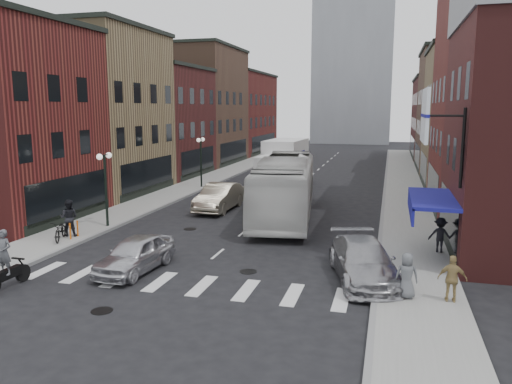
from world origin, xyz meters
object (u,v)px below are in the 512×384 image
at_px(motorcycle_rider, 6,261).
at_px(parked_bicycle, 61,230).
at_px(ped_left_solo, 69,218).
at_px(streetlamp_near, 105,175).
at_px(box_truck, 283,164).
at_px(ped_right_a, 440,235).
at_px(sedan_left_far, 219,197).
at_px(streetlamp_far, 201,153).
at_px(ped_right_b, 452,279).
at_px(sedan_left_near, 135,254).
at_px(ped_right_c, 407,276).
at_px(curb_car, 364,261).
at_px(billboard_sign, 427,117).
at_px(transit_bus, 285,187).
at_px(bike_rack, 74,230).

height_order(motorcycle_rider, parked_bicycle, motorcycle_rider).
bearing_deg(motorcycle_rider, ped_left_solo, 108.59).
distance_m(streetlamp_near, box_truck, 17.78).
relative_size(ped_left_solo, ped_right_a, 1.18).
height_order(sedan_left_far, ped_right_a, ped_right_a).
distance_m(streetlamp_far, box_truck, 6.80).
bearing_deg(ped_right_b, parked_bicycle, -8.27).
xyz_separation_m(sedan_left_near, ped_right_c, (10.39, -0.51, 0.22)).
relative_size(box_truck, ped_right_a, 5.72).
xyz_separation_m(streetlamp_near, parked_bicycle, (-0.55, -3.25, -2.28)).
distance_m(sedan_left_near, sedan_left_far, 12.35).
distance_m(curb_car, parked_bicycle, 14.53).
xyz_separation_m(billboard_sign, ped_right_c, (-0.57, -3.14, -5.20)).
bearing_deg(sedan_left_near, streetlamp_far, 108.51).
distance_m(billboard_sign, ped_right_a, 6.05).
relative_size(streetlamp_far, ped_right_b, 2.61).
xyz_separation_m(billboard_sign, transit_bus, (-7.27, 8.86, -4.33)).
bearing_deg(billboard_sign, box_truck, 115.96).
height_order(streetlamp_near, transit_bus, streetlamp_near).
bearing_deg(transit_bus, ped_left_solo, -147.96).
xyz_separation_m(sedan_left_far, ped_right_a, (12.73, -6.79, 0.08)).
distance_m(billboard_sign, ped_right_c, 6.10).
relative_size(parked_bicycle, ped_right_a, 1.19).
height_order(streetlamp_near, streetlamp_far, same).
bearing_deg(ped_right_a, bike_rack, 17.73).
xyz_separation_m(streetlamp_near, streetlamp_far, (0.00, 14.00, 0.00)).
bearing_deg(motorcycle_rider, ped_right_b, 10.21).
bearing_deg(box_truck, parked_bicycle, -105.82).
bearing_deg(transit_bus, motorcycle_rider, -124.15).
xyz_separation_m(motorcycle_rider, sedan_left_near, (3.54, 2.99, -0.32)).
bearing_deg(billboard_sign, ped_right_b, -74.27).
height_order(parked_bicycle, ped_left_solo, ped_left_solo).
distance_m(motorcycle_rider, ped_right_c, 14.15).
bearing_deg(curb_car, billboard_sign, 17.61).
relative_size(streetlamp_near, curb_car, 0.79).
height_order(bike_rack, parked_bicycle, parked_bicycle).
height_order(streetlamp_far, motorcycle_rider, streetlamp_far).
bearing_deg(box_truck, streetlamp_far, -154.00).
height_order(streetlamp_near, motorcycle_rider, streetlamp_near).
relative_size(box_truck, sedan_left_near, 2.13).
xyz_separation_m(billboard_sign, parked_bicycle, (-16.53, 0.25, -5.50)).
relative_size(sedan_left_far, ped_right_c, 3.29).
relative_size(sedan_left_far, curb_car, 0.98).
relative_size(motorcycle_rider, ped_right_a, 1.42).
bearing_deg(billboard_sign, parked_bicycle, 179.14).
bearing_deg(curb_car, sedan_left_near, 173.49).
relative_size(sedan_left_near, ped_right_a, 2.69).
bearing_deg(ped_right_a, parked_bicycle, 19.37).
height_order(motorcycle_rider, curb_car, motorcycle_rider).
distance_m(transit_bus, ped_right_a, 10.24).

